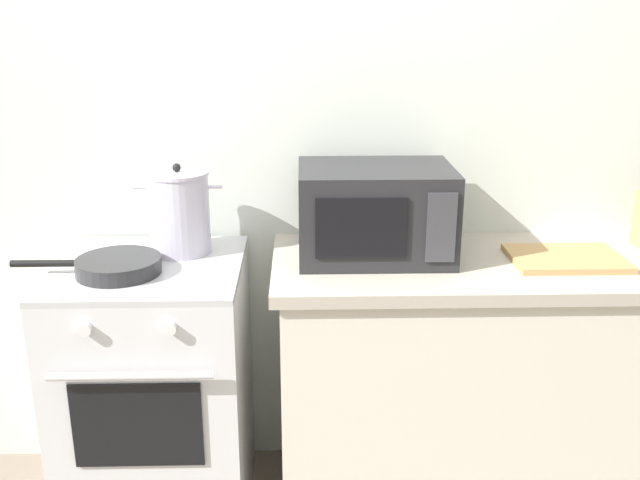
% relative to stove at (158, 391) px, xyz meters
% --- Properties ---
extents(back_wall, '(4.40, 0.10, 2.50)m').
position_rel_stove_xyz_m(back_wall, '(0.65, 0.37, 0.79)').
color(back_wall, silver).
rests_on(back_wall, ground_plane).
extents(lower_cabinet_right, '(1.64, 0.56, 0.88)m').
position_rel_stove_xyz_m(lower_cabinet_right, '(1.25, 0.02, -0.02)').
color(lower_cabinet_right, beige).
rests_on(lower_cabinet_right, ground_plane).
extents(countertop_right, '(1.70, 0.60, 0.04)m').
position_rel_stove_xyz_m(countertop_right, '(1.25, 0.02, 0.44)').
color(countertop_right, '#ADA393').
rests_on(countertop_right, lower_cabinet_right).
extents(stove, '(0.60, 0.64, 0.92)m').
position_rel_stove_xyz_m(stove, '(0.00, 0.00, 0.00)').
color(stove, silver).
rests_on(stove, ground_plane).
extents(stock_pot, '(0.29, 0.21, 0.30)m').
position_rel_stove_xyz_m(stock_pot, '(0.09, 0.13, 0.60)').
color(stock_pot, silver).
rests_on(stock_pot, stove).
extents(frying_pan, '(0.46, 0.26, 0.05)m').
position_rel_stove_xyz_m(frying_pan, '(-0.08, -0.07, 0.48)').
color(frying_pan, '#28282B').
rests_on(frying_pan, stove).
extents(microwave, '(0.50, 0.37, 0.30)m').
position_rel_stove_xyz_m(microwave, '(0.74, 0.08, 0.61)').
color(microwave, '#232326').
rests_on(microwave, countertop_right).
extents(cutting_board, '(0.36, 0.26, 0.02)m').
position_rel_stove_xyz_m(cutting_board, '(1.36, 0.00, 0.47)').
color(cutting_board, tan).
rests_on(cutting_board, countertop_right).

